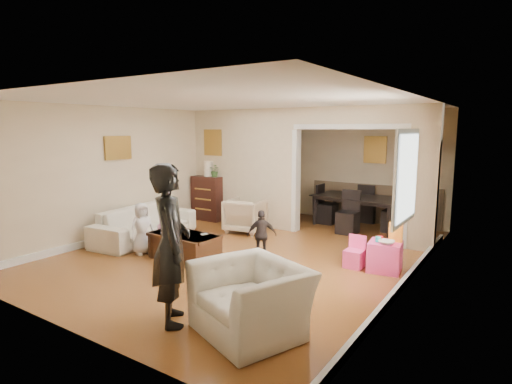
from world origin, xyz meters
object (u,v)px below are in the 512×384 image
Objects in this scene: table_lamp at (208,169)px; play_table at (385,256)px; adult_person at (171,245)px; dining_table at (358,212)px; child_kneel_b at (167,225)px; coffee_table at (184,247)px; cyan_cup at (378,239)px; coffee_cup at (186,233)px; armchair_front at (251,299)px; dresser at (209,198)px; child_kneel_a at (142,228)px; sofa at (145,223)px; child_toddler at (262,235)px; armchair_back at (246,215)px.

play_table is at bearing -16.30° from table_lamp.
table_lamp is 5.38m from adult_person.
dining_table is 4.23m from child_kneel_b.
coffee_table is 14.74× the size of cyan_cup.
dining_table is (-1.33, 2.54, 0.12)m from play_table.
coffee_cup is at bearing -8.16° from adult_person.
armchair_front is at bearing -31.95° from coffee_table.
dresser reaches higher than coffee_table.
child_kneel_a is at bearing -159.41° from cyan_cup.
cyan_cup is (0.53, 2.69, 0.13)m from armchair_front.
table_lamp is (0.00, 0.00, 0.71)m from dresser.
sofa is at bearing 60.09° from child_kneel_b.
armchair_front is at bearing 85.27° from child_toddler.
play_table is 5.94× the size of cyan_cup.
cyan_cup is (3.09, -0.90, 0.14)m from armchair_back.
dresser is at bearing 162.78° from cyan_cup.
armchair_back reaches higher than sofa.
coffee_table is at bearing 153.43° from coffee_cup.
cyan_cup is at bearing 160.46° from child_toddler.
armchair_front is 0.96× the size of coffee_table.
table_lamp is at bearing 122.27° from coffee_table.
dresser is 2.92× the size of table_lamp.
table_lamp is 2.65m from child_kneel_b.
dining_table is 4.69m from child_kneel_a.
adult_person is at bearing -139.77° from armchair_front.
armchair_front reaches higher than coffee_table.
dining_table is (-1.23, 2.59, -0.15)m from cyan_cup.
table_lamp reaches higher than child_kneel_b.
dresser is at bearing -2.56° from sofa.
sofa is 1.87× the size of coffee_table.
child_kneel_b is 1.81m from child_toddler.
armchair_back is at bearing 96.41° from coffee_table.
adult_person reaches higher than armchair_back.
child_kneel_a is (-2.30, 1.59, -0.45)m from adult_person.
adult_person is (1.35, -1.69, 0.41)m from coffee_cup.
sofa is at bearing -29.85° from child_toddler.
armchair_front is at bearing 116.93° from armchair_back.
coffee_cup reaches higher than coffee_table.
coffee_cup is at bearing 90.25° from armchair_back.
coffee_table is 3.12m from cyan_cup.
child_toddler reaches higher than dining_table.
dining_table is at bearing -48.07° from child_kneel_b.
coffee_cup is 0.12× the size of child_toddler.
armchair_back reaches higher than coffee_cup.
cyan_cup is at bearing -57.17° from dining_table.
dresser is at bearing 123.30° from coffee_cup.
child_kneel_b reaches higher than coffee_cup.
child_toddler reaches higher than play_table.
adult_person is (1.69, -3.88, 0.55)m from armchair_back.
coffee_table is at bearing -57.73° from table_lamp.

